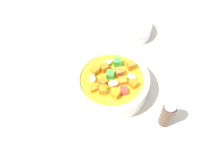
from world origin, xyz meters
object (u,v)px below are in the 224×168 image
object	(u,v)px
side_bowl_small	(132,28)
pepper_shaker	(168,113)
spoon	(61,77)
soup_bowl_main	(112,83)

from	to	relation	value
side_bowl_small	pepper_shaker	size ratio (longest dim) A/B	1.29
spoon	pepper_shaker	xyz separation A→B (cm)	(-14.27, 26.10, 4.27)
soup_bowl_main	spoon	distance (cm)	14.92
spoon	soup_bowl_main	bearing A→B (deg)	84.96
side_bowl_small	spoon	bearing A→B (deg)	5.35
soup_bowl_main	pepper_shaker	distance (cm)	15.60
soup_bowl_main	pepper_shaker	xyz separation A→B (cm)	(-5.13, 14.67, 1.38)
soup_bowl_main	side_bowl_small	size ratio (longest dim) A/B	1.56
spoon	side_bowl_small	xyz separation A→B (cm)	(-26.44, -2.47, 1.85)
spoon	side_bowl_small	bearing A→B (deg)	141.65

